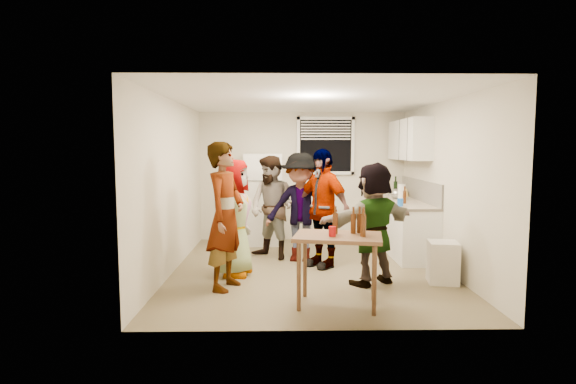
{
  "coord_description": "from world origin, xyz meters",
  "views": [
    {
      "loc": [
        -0.43,
        -6.54,
        1.8
      ],
      "look_at": [
        -0.32,
        0.13,
        1.15
      ],
      "focal_mm": 28.0,
      "sensor_mm": 36.0,
      "label": 1
    }
  ],
  "objects_px": {
    "beer_bottle_counter": "(404,204)",
    "red_cup": "(332,236)",
    "guest_back_right": "(300,260)",
    "wine_bottle": "(395,196)",
    "guest_grey": "(235,275)",
    "refrigerator": "(263,199)",
    "kettle": "(396,199)",
    "guest_stripe": "(226,288)",
    "beer_bottle_table": "(335,234)",
    "blue_cup": "(400,206)",
    "guest_orange": "(372,284)",
    "guest_black": "(322,266)",
    "trash_bin": "(443,264)",
    "serving_table": "(337,305)",
    "guest_back_left": "(272,258)"
  },
  "relations": [
    {
      "from": "guest_back_left",
      "to": "beer_bottle_counter",
      "type": "bearing_deg",
      "value": 39.75
    },
    {
      "from": "guest_stripe",
      "to": "guest_back_right",
      "type": "height_order",
      "value": "guest_back_right"
    },
    {
      "from": "kettle",
      "to": "guest_grey",
      "type": "bearing_deg",
      "value": -170.5
    },
    {
      "from": "beer_bottle_table",
      "to": "guest_black",
      "type": "bearing_deg",
      "value": 89.94
    },
    {
      "from": "trash_bin",
      "to": "blue_cup",
      "type": "bearing_deg",
      "value": 106.08
    },
    {
      "from": "guest_orange",
      "to": "guest_grey",
      "type": "bearing_deg",
      "value": -42.59
    },
    {
      "from": "red_cup",
      "to": "guest_orange",
      "type": "relative_size",
      "value": 0.07
    },
    {
      "from": "blue_cup",
      "to": "serving_table",
      "type": "relative_size",
      "value": 0.13
    },
    {
      "from": "blue_cup",
      "to": "guest_back_left",
      "type": "height_order",
      "value": "blue_cup"
    },
    {
      "from": "kettle",
      "to": "guest_black",
      "type": "relative_size",
      "value": 0.14
    },
    {
      "from": "wine_bottle",
      "to": "trash_bin",
      "type": "bearing_deg",
      "value": -90.08
    },
    {
      "from": "blue_cup",
      "to": "guest_black",
      "type": "height_order",
      "value": "blue_cup"
    },
    {
      "from": "kettle",
      "to": "beer_bottle_counter",
      "type": "xyz_separation_m",
      "value": [
        -0.05,
        -0.7,
        0.0
      ]
    },
    {
      "from": "serving_table",
      "to": "beer_bottle_table",
      "type": "distance_m",
      "value": 0.83
    },
    {
      "from": "guest_black",
      "to": "trash_bin",
      "type": "bearing_deg",
      "value": 20.88
    },
    {
      "from": "guest_back_right",
      "to": "kettle",
      "type": "bearing_deg",
      "value": 37.09
    },
    {
      "from": "red_cup",
      "to": "serving_table",
      "type": "bearing_deg",
      "value": 44.9
    },
    {
      "from": "kettle",
      "to": "guest_stripe",
      "type": "distance_m",
      "value": 3.71
    },
    {
      "from": "serving_table",
      "to": "guest_grey",
      "type": "xyz_separation_m",
      "value": [
        -1.31,
        1.28,
        0.0
      ]
    },
    {
      "from": "refrigerator",
      "to": "guest_black",
      "type": "height_order",
      "value": "refrigerator"
    },
    {
      "from": "red_cup",
      "to": "guest_back_right",
      "type": "relative_size",
      "value": 0.06
    },
    {
      "from": "beer_bottle_table",
      "to": "guest_back_right",
      "type": "bearing_deg",
      "value": 98.83
    },
    {
      "from": "refrigerator",
      "to": "red_cup",
      "type": "bearing_deg",
      "value": -75.6
    },
    {
      "from": "refrigerator",
      "to": "guest_black",
      "type": "distance_m",
      "value": 2.12
    },
    {
      "from": "beer_bottle_counter",
      "to": "red_cup",
      "type": "height_order",
      "value": "beer_bottle_counter"
    },
    {
      "from": "wine_bottle",
      "to": "red_cup",
      "type": "distance_m",
      "value": 3.85
    },
    {
      "from": "red_cup",
      "to": "guest_grey",
      "type": "xyz_separation_m",
      "value": [
        -1.23,
        1.35,
        -0.82
      ]
    },
    {
      "from": "blue_cup",
      "to": "guest_stripe",
      "type": "xyz_separation_m",
      "value": [
        -2.57,
        -1.25,
        -0.9
      ]
    },
    {
      "from": "trash_bin",
      "to": "guest_orange",
      "type": "bearing_deg",
      "value": -178.22
    },
    {
      "from": "beer_bottle_counter",
      "to": "red_cup",
      "type": "xyz_separation_m",
      "value": [
        -1.45,
        -2.33,
        -0.08
      ]
    },
    {
      "from": "refrigerator",
      "to": "wine_bottle",
      "type": "relative_size",
      "value": 6.08
    },
    {
      "from": "guest_grey",
      "to": "beer_bottle_table",
      "type": "bearing_deg",
      "value": -121.93
    },
    {
      "from": "wine_bottle",
      "to": "guest_stripe",
      "type": "distance_m",
      "value": 4.09
    },
    {
      "from": "wine_bottle",
      "to": "guest_black",
      "type": "relative_size",
      "value": 0.16
    },
    {
      "from": "red_cup",
      "to": "guest_stripe",
      "type": "bearing_deg",
      "value": 149.88
    },
    {
      "from": "guest_back_right",
      "to": "wine_bottle",
      "type": "bearing_deg",
      "value": 46.57
    },
    {
      "from": "blue_cup",
      "to": "kettle",
      "type": "bearing_deg",
      "value": 78.53
    },
    {
      "from": "beer_bottle_table",
      "to": "guest_back_left",
      "type": "distance_m",
      "value": 2.43
    },
    {
      "from": "blue_cup",
      "to": "guest_orange",
      "type": "distance_m",
      "value": 1.55
    },
    {
      "from": "wine_bottle",
      "to": "beer_bottle_table",
      "type": "relative_size",
      "value": 1.19
    },
    {
      "from": "red_cup",
      "to": "guest_back_left",
      "type": "distance_m",
      "value": 2.55
    },
    {
      "from": "beer_bottle_table",
      "to": "guest_back_left",
      "type": "height_order",
      "value": "beer_bottle_table"
    },
    {
      "from": "guest_back_right",
      "to": "beer_bottle_table",
      "type": "bearing_deg",
      "value": -70.41
    },
    {
      "from": "kettle",
      "to": "red_cup",
      "type": "height_order",
      "value": "kettle"
    },
    {
      "from": "guest_black",
      "to": "blue_cup",
      "type": "bearing_deg",
      "value": 59.04
    },
    {
      "from": "guest_grey",
      "to": "guest_back_right",
      "type": "bearing_deg",
      "value": -39.51
    },
    {
      "from": "beer_bottle_table",
      "to": "red_cup",
      "type": "height_order",
      "value": "beer_bottle_table"
    },
    {
      "from": "refrigerator",
      "to": "guest_stripe",
      "type": "bearing_deg",
      "value": -97.92
    },
    {
      "from": "kettle",
      "to": "guest_back_right",
      "type": "distance_m",
      "value": 2.16
    },
    {
      "from": "trash_bin",
      "to": "guest_stripe",
      "type": "height_order",
      "value": "trash_bin"
    }
  ]
}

